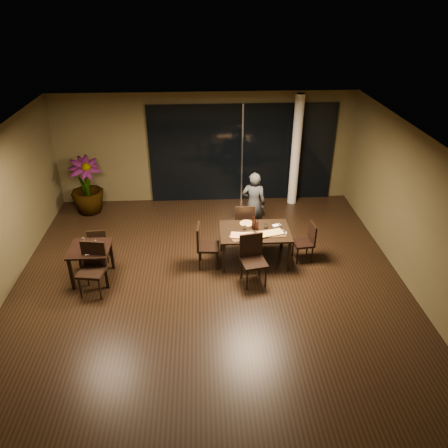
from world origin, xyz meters
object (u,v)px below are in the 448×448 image
main_table (255,234)px  bottle_b (257,225)px  chair_main_far (244,221)px  potted_plant (86,186)px  chair_main_left (204,244)px  chair_main_near (253,256)px  bottle_a (254,223)px  side_table (90,253)px  chair_side_far (98,243)px  bottle_c (253,223)px  chair_main_right (307,240)px  chair_side_near (93,265)px  diner (254,203)px

main_table → bottle_b: (0.05, 0.00, 0.21)m
chair_main_far → potted_plant: (-3.98, 1.77, 0.20)m
chair_main_far → chair_main_left: (-0.95, -0.94, -0.00)m
chair_main_near → bottle_a: (0.12, 0.80, 0.32)m
side_table → bottle_a: (3.39, 0.56, 0.28)m
chair_main_far → chair_side_far: bearing=13.7°
chair_main_far → chair_side_far: 3.30m
chair_side_far → potted_plant: 2.58m
bottle_c → chair_main_right: bearing=-5.9°
chair_side_near → chair_main_far: bearing=37.2°
side_table → chair_main_far: size_ratio=0.81×
main_table → potted_plant: bearing=148.1°
main_table → chair_side_near: bearing=-164.8°
chair_main_near → potted_plant: size_ratio=0.69×
main_table → chair_main_far: bearing=100.4°
chair_main_near → chair_side_near: chair_side_near is taller
side_table → potted_plant: size_ratio=0.53×
main_table → bottle_c: (-0.03, 0.11, 0.22)m
chair_main_right → bottle_a: 1.24m
main_table → chair_main_right: 1.17m
bottle_c → potted_plant: bearing=149.0°
chair_main_far → chair_main_near: chair_main_near is taller
side_table → chair_main_left: 2.34m
potted_plant → bottle_a: size_ratio=4.90×
chair_side_near → bottle_c: size_ratio=3.69×
chair_side_far → bottle_c: 3.38m
diner → bottle_a: bearing=95.6°
chair_main_near → potted_plant: (-4.00, 3.31, 0.17)m
chair_main_near → bottle_c: bearing=72.3°
main_table → bottle_c: size_ratio=5.27×
bottle_b → chair_side_near: bearing=-165.0°
chair_side_far → potted_plant: size_ratio=0.56×
chair_side_far → chair_side_near: size_ratio=0.80×
bottle_b → chair_main_near: bearing=-103.3°
chair_main_near → bottle_a: bearing=70.6°
chair_side_far → diner: size_ratio=0.54×
main_table → bottle_a: size_ratio=4.90×
main_table → bottle_b: 0.21m
chair_main_right → chair_side_far: bearing=-97.6°
chair_main_near → chair_side_near: 3.15m
potted_plant → main_table: bearing=-31.9°
side_table → potted_plant: potted_plant is taller
bottle_c → chair_side_near: bearing=-163.0°
chair_main_far → bottle_a: size_ratio=3.24×
chair_main_left → bottle_b: size_ratio=3.67×
potted_plant → bottle_a: 4.83m
chair_main_far → diner: (0.26, 0.44, 0.23)m
chair_main_right → chair_side_far: (-4.53, 0.14, -0.02)m
bottle_a → bottle_b: 0.09m
chair_main_far → bottle_b: (0.19, -0.80, 0.33)m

